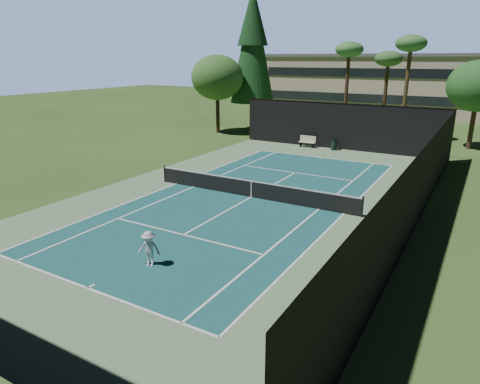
% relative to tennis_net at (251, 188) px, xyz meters
% --- Properties ---
extents(ground, '(160.00, 160.00, 0.00)m').
position_rel_tennis_net_xyz_m(ground, '(0.00, 0.00, -0.56)').
color(ground, '#31501E').
rests_on(ground, ground).
extents(apron_slab, '(18.00, 32.00, 0.01)m').
position_rel_tennis_net_xyz_m(apron_slab, '(0.00, 0.00, -0.55)').
color(apron_slab, '#62835C').
rests_on(apron_slab, ground).
extents(court_surface, '(10.97, 23.77, 0.01)m').
position_rel_tennis_net_xyz_m(court_surface, '(0.00, 0.00, -0.55)').
color(court_surface, '#1A5353').
rests_on(court_surface, ground).
extents(court_lines, '(11.07, 23.87, 0.01)m').
position_rel_tennis_net_xyz_m(court_lines, '(0.00, 0.00, -0.54)').
color(court_lines, white).
rests_on(court_lines, ground).
extents(tennis_net, '(12.90, 0.10, 1.10)m').
position_rel_tennis_net_xyz_m(tennis_net, '(0.00, 0.00, 0.00)').
color(tennis_net, black).
rests_on(tennis_net, ground).
extents(fence, '(18.04, 32.05, 4.03)m').
position_rel_tennis_net_xyz_m(fence, '(0.00, 0.06, 1.45)').
color(fence, black).
rests_on(fence, ground).
extents(player, '(1.04, 0.77, 1.43)m').
position_rel_tennis_net_xyz_m(player, '(0.71, -9.46, 0.16)').
color(player, silver).
rests_on(player, ground).
extents(tennis_ball_a, '(0.07, 0.07, 0.07)m').
position_rel_tennis_net_xyz_m(tennis_ball_a, '(-4.59, -9.61, -0.52)').
color(tennis_ball_a, '#BAD831').
rests_on(tennis_ball_a, ground).
extents(tennis_ball_b, '(0.07, 0.07, 0.07)m').
position_rel_tennis_net_xyz_m(tennis_ball_b, '(-1.77, 1.37, -0.52)').
color(tennis_ball_b, '#DBEE36').
rests_on(tennis_ball_b, ground).
extents(tennis_ball_c, '(0.08, 0.08, 0.08)m').
position_rel_tennis_net_xyz_m(tennis_ball_c, '(3.19, 3.21, -0.52)').
color(tennis_ball_c, '#CEEB35').
rests_on(tennis_ball_c, ground).
extents(tennis_ball_d, '(0.07, 0.07, 0.07)m').
position_rel_tennis_net_xyz_m(tennis_ball_d, '(-2.86, 5.21, -0.52)').
color(tennis_ball_d, '#C6DD32').
rests_on(tennis_ball_d, ground).
extents(park_bench, '(1.50, 0.45, 1.02)m').
position_rel_tennis_net_xyz_m(park_bench, '(-2.68, 15.41, -0.01)').
color(park_bench, beige).
rests_on(park_bench, ground).
extents(trash_bin, '(0.56, 0.56, 0.95)m').
position_rel_tennis_net_xyz_m(trash_bin, '(-0.17, 15.35, -0.08)').
color(trash_bin, black).
rests_on(trash_bin, ground).
extents(pine_tree, '(4.80, 4.80, 15.00)m').
position_rel_tennis_net_xyz_m(pine_tree, '(-12.00, 22.00, 9.00)').
color(pine_tree, '#452F1D').
rests_on(pine_tree, ground).
extents(palm_a, '(2.80, 2.80, 9.32)m').
position_rel_tennis_net_xyz_m(palm_a, '(-2.00, 24.00, 7.63)').
color(palm_a, '#40291B').
rests_on(palm_a, ground).
extents(palm_b, '(2.80, 2.80, 8.42)m').
position_rel_tennis_net_xyz_m(palm_b, '(1.50, 26.00, 6.80)').
color(palm_b, '#3F2B1B').
rests_on(palm_b, ground).
extents(palm_c, '(2.80, 2.80, 9.77)m').
position_rel_tennis_net_xyz_m(palm_c, '(4.00, 23.00, 8.05)').
color(palm_c, '#4E3A21').
rests_on(palm_c, ground).
extents(decid_tree_a, '(5.12, 5.12, 7.62)m').
position_rel_tennis_net_xyz_m(decid_tree_a, '(10.00, 22.00, 4.86)').
color(decid_tree_a, '#422E1C').
rests_on(decid_tree_a, ground).
extents(decid_tree_c, '(5.44, 5.44, 8.09)m').
position_rel_tennis_net_xyz_m(decid_tree_c, '(-14.00, 18.00, 5.21)').
color(decid_tree_c, '#3F2B1B').
rests_on(decid_tree_c, ground).
extents(campus_building, '(40.50, 12.50, 8.30)m').
position_rel_tennis_net_xyz_m(campus_building, '(0.00, 45.98, 3.65)').
color(campus_building, '#BBA891').
rests_on(campus_building, ground).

